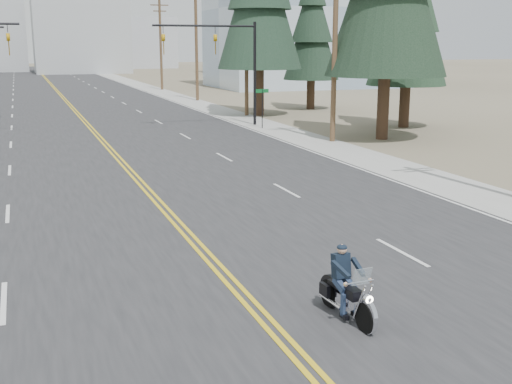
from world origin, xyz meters
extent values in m
plane|color=#776D56|center=(0.00, 0.00, 0.00)|extent=(400.00, 400.00, 0.00)
cube|color=#303033|center=(0.00, 70.00, 0.01)|extent=(20.00, 200.00, 0.01)
cube|color=#A5A5A0|center=(11.50, 70.00, 0.01)|extent=(3.00, 200.00, 0.01)
imported|color=#BF8C0C|center=(-4.70, 32.00, 6.05)|extent=(0.21, 0.26, 1.30)
cylinder|color=black|center=(11.00, 32.00, 3.50)|extent=(0.20, 0.20, 7.00)
cylinder|color=black|center=(7.50, 32.00, 6.70)|extent=(7.00, 0.14, 0.14)
imported|color=#BF8C0C|center=(8.20, 32.00, 6.05)|extent=(0.21, 0.26, 1.30)
imported|color=#BF8C0C|center=(4.70, 32.00, 6.05)|extent=(0.21, 0.26, 1.30)
cylinder|color=black|center=(10.80, 30.00, 1.30)|extent=(0.06, 0.06, 2.60)
cube|color=#0C5926|center=(10.80, 30.00, 2.50)|extent=(0.90, 0.03, 0.25)
cylinder|color=brown|center=(12.50, 23.00, 5.75)|extent=(0.30, 0.30, 11.50)
cylinder|color=brown|center=(12.50, 38.00, 5.50)|extent=(0.30, 0.30, 11.00)
cylinder|color=brown|center=(12.50, 53.00, 5.75)|extent=(0.30, 0.30, 11.50)
cylinder|color=brown|center=(12.50, 70.00, 5.50)|extent=(0.30, 0.30, 11.00)
cube|color=brown|center=(12.50, 70.00, 10.20)|extent=(2.20, 0.12, 0.12)
cube|color=brown|center=(12.50, 70.00, 9.50)|extent=(1.60, 0.12, 0.12)
cube|color=#9EB5CC|center=(32.00, 70.00, 10.00)|extent=(24.00, 16.00, 20.00)
cube|color=#ADB2B7|center=(8.00, 125.00, 7.00)|extent=(18.00, 14.00, 14.00)
cube|color=#B7BCC6|center=(40.00, 110.00, 9.00)|extent=(16.00, 12.00, 18.00)
cube|color=#B7BCC6|center=(25.00, 150.00, 6.00)|extent=(14.00, 14.00, 12.00)
cylinder|color=#382619|center=(15.73, 22.91, 1.85)|extent=(0.72, 0.72, 3.70)
cylinder|color=#382619|center=(20.11, 27.38, 1.42)|extent=(0.62, 0.62, 2.83)
cone|color=#18301D|center=(20.11, 27.38, 7.08)|extent=(5.31, 5.31, 8.50)
cylinder|color=#382619|center=(13.50, 37.78, 1.83)|extent=(0.64, 0.64, 3.65)
cylinder|color=#382619|center=(19.50, 41.11, 1.28)|extent=(0.60, 0.60, 2.56)
cone|color=black|center=(19.50, 41.11, 6.39)|extent=(4.77, 4.77, 7.67)
cone|color=black|center=(19.50, 41.11, 8.57)|extent=(3.58, 3.58, 5.75)
camera|label=1|loc=(-4.33, -10.08, 5.46)|focal=45.00mm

